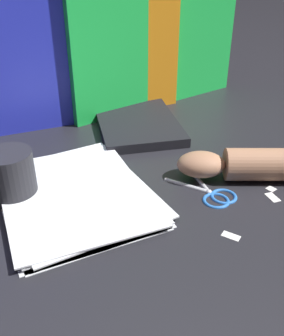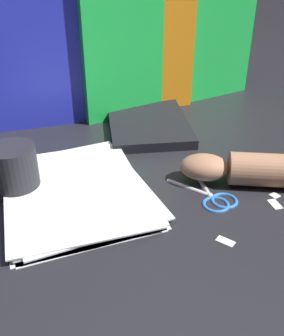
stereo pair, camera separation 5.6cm
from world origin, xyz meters
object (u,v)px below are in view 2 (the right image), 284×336
at_px(mug, 14,170).
at_px(paper_stack, 75,191).
at_px(book_closed, 148,124).
at_px(hand_forearm, 255,169).
at_px(scissors, 212,196).

bearing_deg(mug, paper_stack, -27.45).
bearing_deg(book_closed, mug, -152.82).
xyz_separation_m(paper_stack, hand_forearm, (0.34, -0.09, 0.03)).
xyz_separation_m(book_closed, hand_forearm, (0.10, -0.33, 0.02)).
distance_m(book_closed, hand_forearm, 0.34).
xyz_separation_m(book_closed, mug, (-0.35, -0.18, 0.04)).
distance_m(book_closed, mug, 0.39).
xyz_separation_m(paper_stack, book_closed, (0.25, 0.23, 0.00)).
distance_m(paper_stack, scissors, 0.26).
height_order(paper_stack, scissors, paper_stack).
relative_size(book_closed, mug, 3.27).
xyz_separation_m(scissors, hand_forearm, (0.10, 0.01, 0.03)).
bearing_deg(book_closed, scissors, -90.95).
xyz_separation_m(book_closed, scissors, (-0.01, -0.34, -0.01)).
bearing_deg(paper_stack, scissors, -23.90).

